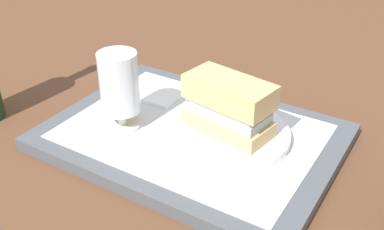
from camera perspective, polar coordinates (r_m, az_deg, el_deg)
The scene contains 7 objects.
ground_plane at distance 0.73m, azimuth 0.00°, elevation -3.37°, with size 3.00×3.00×0.00m, color brown.
tray at distance 0.73m, azimuth 0.00°, elevation -2.71°, with size 0.44×0.32×0.02m, color #4C5156.
placemat at distance 0.72m, azimuth 0.00°, elevation -2.01°, with size 0.38×0.27×0.00m, color silver.
plate at distance 0.70m, azimuth 4.39°, elevation -2.36°, with size 0.19×0.19×0.01m, color white.
sandwich at distance 0.68m, azimuth 4.33°, elevation 1.30°, with size 0.14×0.08×0.08m.
beer_glass at distance 0.71m, azimuth -8.97°, elevation 3.46°, with size 0.06×0.06×0.12m.
napkin_folded at distance 0.82m, azimuth -4.47°, elevation 2.62°, with size 0.09×0.07×0.01m, color white.
Camera 1 is at (-0.32, 0.52, 0.41)m, focal length 43.10 mm.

